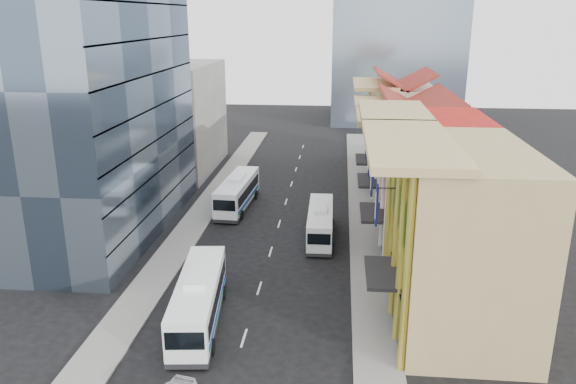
# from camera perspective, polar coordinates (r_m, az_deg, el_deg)

# --- Properties ---
(ground) EXTENTS (200.00, 200.00, 0.00)m
(ground) POSITION_cam_1_polar(r_m,az_deg,el_deg) (36.86, -4.77, -15.39)
(ground) COLOR black
(ground) RESTS_ON ground
(sidewalk_right) EXTENTS (3.00, 90.00, 0.15)m
(sidewalk_right) POSITION_cam_1_polar(r_m,az_deg,el_deg) (56.13, 7.77, -3.44)
(sidewalk_right) COLOR slate
(sidewalk_right) RESTS_ON ground
(sidewalk_left) EXTENTS (3.00, 90.00, 0.15)m
(sidewalk_left) POSITION_cam_1_polar(r_m,az_deg,el_deg) (57.88, -9.31, -2.85)
(sidewalk_left) COLOR slate
(sidewalk_left) RESTS_ON ground
(shophouse_tan) EXTENTS (8.00, 14.00, 12.00)m
(shophouse_tan) POSITION_cam_1_polar(r_m,az_deg,el_deg) (38.94, 17.15, -4.36)
(shophouse_tan) COLOR tan
(shophouse_tan) RESTS_ON ground
(shophouse_red) EXTENTS (8.00, 10.00, 12.00)m
(shophouse_red) POSITION_cam_1_polar(r_m,az_deg,el_deg) (50.10, 14.54, 0.73)
(shophouse_red) COLOR #AD1C13
(shophouse_red) RESTS_ON ground
(shophouse_cream_near) EXTENTS (8.00, 9.00, 10.00)m
(shophouse_cream_near) POSITION_cam_1_polar(r_m,az_deg,el_deg) (59.42, 13.12, 2.44)
(shophouse_cream_near) COLOR #ECE8CE
(shophouse_cream_near) RESTS_ON ground
(shophouse_cream_mid) EXTENTS (8.00, 9.00, 10.00)m
(shophouse_cream_mid) POSITION_cam_1_polar(r_m,az_deg,el_deg) (68.09, 12.18, 4.40)
(shophouse_cream_mid) COLOR #ECE8CE
(shophouse_cream_mid) RESTS_ON ground
(shophouse_cream_far) EXTENTS (8.00, 12.00, 11.00)m
(shophouse_cream_far) POSITION_cam_1_polar(r_m,az_deg,el_deg) (78.20, 11.36, 6.49)
(shophouse_cream_far) COLOR #ECE8CE
(shophouse_cream_far) RESTS_ON ground
(office_tower) EXTENTS (12.00, 26.00, 30.00)m
(office_tower) POSITION_cam_1_polar(r_m,az_deg,el_deg) (54.67, -19.72, 11.28)
(office_tower) COLOR #384658
(office_tower) RESTS_ON ground
(office_block_far) EXTENTS (10.00, 18.00, 14.00)m
(office_block_far) POSITION_cam_1_polar(r_m,az_deg,el_deg) (76.75, -11.32, 7.43)
(office_block_far) COLOR gray
(office_block_far) RESTS_ON ground
(bus_left_near) EXTENTS (3.83, 11.54, 3.63)m
(bus_left_near) POSITION_cam_1_polar(r_m,az_deg,el_deg) (38.77, -9.07, -10.67)
(bus_left_near) COLOR white
(bus_left_near) RESTS_ON ground
(bus_left_far) EXTENTS (3.26, 11.27, 3.57)m
(bus_left_far) POSITION_cam_1_polar(r_m,az_deg,el_deg) (60.77, -5.15, 0.01)
(bus_left_far) COLOR white
(bus_left_far) RESTS_ON ground
(bus_right) EXTENTS (2.43, 9.84, 3.14)m
(bus_right) POSITION_cam_1_polar(r_m,az_deg,el_deg) (52.44, 3.30, -3.08)
(bus_right) COLOR silver
(bus_right) RESTS_ON ground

